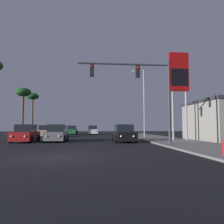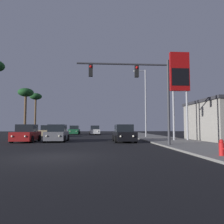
% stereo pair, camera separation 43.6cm
% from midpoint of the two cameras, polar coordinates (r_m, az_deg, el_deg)
% --- Properties ---
extents(ground_plane, '(120.00, 120.00, 0.00)m').
position_cam_midpoint_polar(ground_plane, '(11.06, -14.07, -11.36)').
color(ground_plane, black).
extents(sidewalk_right, '(5.00, 60.00, 0.12)m').
position_cam_midpoint_polar(sidewalk_right, '(22.21, 16.08, -7.33)').
color(sidewalk_right, gray).
rests_on(sidewalk_right, ground).
extents(car_red, '(2.04, 4.32, 1.68)m').
position_cam_midpoint_polar(car_red, '(22.61, -20.91, -5.39)').
color(car_red, maroon).
rests_on(car_red, ground).
extents(car_tan, '(2.04, 4.34, 1.68)m').
position_cam_midpoint_polar(car_tan, '(33.38, -16.17, -4.91)').
color(car_tan, tan).
rests_on(car_tan, ground).
extents(car_green, '(2.04, 4.32, 1.68)m').
position_cam_midpoint_polar(car_green, '(42.31, -9.51, -4.76)').
color(car_green, '#195933').
rests_on(car_green, ground).
extents(car_white, '(2.04, 4.34, 1.68)m').
position_cam_midpoint_polar(car_white, '(41.78, -4.20, -4.81)').
color(car_white, silver).
rests_on(car_white, ground).
extents(car_grey, '(2.04, 4.31, 1.68)m').
position_cam_midpoint_polar(car_grey, '(22.36, -13.57, -5.55)').
color(car_grey, slate).
rests_on(car_grey, ground).
extents(car_black, '(2.04, 4.33, 1.68)m').
position_cam_midpoint_polar(car_black, '(21.23, 3.72, -5.75)').
color(car_black, black).
rests_on(car_black, ground).
extents(traffic_light_mast, '(7.08, 0.36, 6.50)m').
position_cam_midpoint_polar(traffic_light_mast, '(16.92, 8.70, 7.26)').
color(traffic_light_mast, '#38383D').
rests_on(traffic_light_mast, sidewalk_right).
extents(street_lamp, '(1.74, 0.24, 9.00)m').
position_cam_midpoint_polar(street_lamp, '(29.53, 8.94, 3.30)').
color(street_lamp, '#99999E').
rests_on(street_lamp, sidewalk_right).
extents(gas_station_sign, '(2.00, 0.42, 9.00)m').
position_cam_midpoint_polar(gas_station_sign, '(23.76, 17.76, 8.85)').
color(gas_station_sign, '#99999E').
rests_on(gas_station_sign, sidewalk_right).
extents(fire_hydrant, '(0.24, 0.34, 0.76)m').
position_cam_midpoint_polar(fire_hydrant, '(11.58, 27.69, -8.26)').
color(fire_hydrant, red).
rests_on(fire_hydrant, sidewalk_right).
extents(palm_tree_mid, '(2.40, 2.40, 7.50)m').
position_cam_midpoint_polar(palm_tree_mid, '(36.78, -21.30, 4.24)').
color(palm_tree_mid, brown).
rests_on(palm_tree_mid, ground).
extents(palm_tree_far, '(2.40, 2.40, 8.24)m').
position_cam_midpoint_polar(palm_tree_far, '(46.72, -19.06, 3.34)').
color(palm_tree_far, brown).
rests_on(palm_tree_far, ground).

